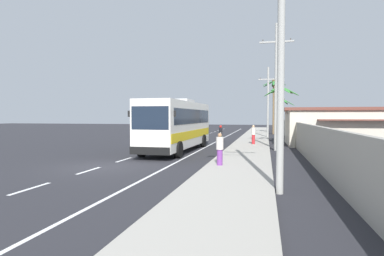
{
  "coord_description": "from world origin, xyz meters",
  "views": [
    {
      "loc": [
        8.09,
        -14.34,
        2.57
      ],
      "look_at": [
        2.87,
        7.91,
        1.7
      ],
      "focal_mm": 29.46,
      "sensor_mm": 36.0,
      "label": 1
    }
  ],
  "objects_px": {
    "roadside_building": "(371,127)",
    "pedestrian_midwalk": "(220,148)",
    "motorcycle_beside_bus": "(221,135)",
    "palm_second": "(274,96)",
    "palm_third": "(281,102)",
    "utility_pole_far": "(268,101)",
    "utility_pole_mid": "(276,84)",
    "coach_bus_foreground": "(178,124)",
    "pedestrian_near_kerb": "(253,134)",
    "palm_nearest": "(283,108)",
    "utility_pole_nearest": "(279,38)"
  },
  "relations": [
    {
      "from": "roadside_building",
      "to": "pedestrian_midwalk",
      "type": "bearing_deg",
      "value": -127.42
    },
    {
      "from": "roadside_building",
      "to": "motorcycle_beside_bus",
      "type": "bearing_deg",
      "value": 174.05
    },
    {
      "from": "pedestrian_midwalk",
      "to": "palm_second",
      "type": "distance_m",
      "value": 30.97
    },
    {
      "from": "palm_third",
      "to": "utility_pole_far",
      "type": "bearing_deg",
      "value": 97.91
    },
    {
      "from": "utility_pole_mid",
      "to": "palm_second",
      "type": "distance_m",
      "value": 21.73
    },
    {
      "from": "coach_bus_foreground",
      "to": "pedestrian_near_kerb",
      "type": "xyz_separation_m",
      "value": [
        5.26,
        5.52,
        -1.01
      ]
    },
    {
      "from": "palm_nearest",
      "to": "roadside_building",
      "type": "bearing_deg",
      "value": -75.4
    },
    {
      "from": "motorcycle_beside_bus",
      "to": "utility_pole_far",
      "type": "xyz_separation_m",
      "value": [
        4.61,
        6.4,
        3.62
      ]
    },
    {
      "from": "palm_second",
      "to": "motorcycle_beside_bus",
      "type": "bearing_deg",
      "value": -110.43
    },
    {
      "from": "pedestrian_near_kerb",
      "to": "utility_pole_far",
      "type": "bearing_deg",
      "value": -108.37
    },
    {
      "from": "palm_nearest",
      "to": "roadside_building",
      "type": "relative_size",
      "value": 0.38
    },
    {
      "from": "motorcycle_beside_bus",
      "to": "coach_bus_foreground",
      "type": "bearing_deg",
      "value": -102.19
    },
    {
      "from": "motorcycle_beside_bus",
      "to": "utility_pole_far",
      "type": "distance_m",
      "value": 8.68
    },
    {
      "from": "utility_pole_nearest",
      "to": "palm_second",
      "type": "xyz_separation_m",
      "value": [
        0.71,
        35.15,
        0.25
      ]
    },
    {
      "from": "utility_pole_mid",
      "to": "palm_second",
      "type": "xyz_separation_m",
      "value": [
        0.37,
        21.73,
        0.46
      ]
    },
    {
      "from": "coach_bus_foreground",
      "to": "utility_pole_nearest",
      "type": "height_order",
      "value": "utility_pole_nearest"
    },
    {
      "from": "pedestrian_near_kerb",
      "to": "palm_third",
      "type": "relative_size",
      "value": 0.3
    },
    {
      "from": "palm_third",
      "to": "utility_pole_nearest",
      "type": "bearing_deg",
      "value": -92.84
    },
    {
      "from": "palm_second",
      "to": "roadside_building",
      "type": "distance_m",
      "value": 18.22
    },
    {
      "from": "coach_bus_foreground",
      "to": "pedestrian_midwalk",
      "type": "height_order",
      "value": "coach_bus_foreground"
    },
    {
      "from": "utility_pole_mid",
      "to": "palm_nearest",
      "type": "height_order",
      "value": "utility_pole_mid"
    },
    {
      "from": "palm_nearest",
      "to": "palm_second",
      "type": "distance_m",
      "value": 7.71
    },
    {
      "from": "motorcycle_beside_bus",
      "to": "palm_nearest",
      "type": "xyz_separation_m",
      "value": [
        7.09,
        22.08,
        3.15
      ]
    },
    {
      "from": "pedestrian_near_kerb",
      "to": "palm_second",
      "type": "bearing_deg",
      "value": -107.7
    },
    {
      "from": "pedestrian_midwalk",
      "to": "palm_third",
      "type": "distance_m",
      "value": 14.99
    },
    {
      "from": "coach_bus_foreground",
      "to": "palm_nearest",
      "type": "distance_m",
      "value": 32.29
    },
    {
      "from": "pedestrian_midwalk",
      "to": "utility_pole_far",
      "type": "height_order",
      "value": "utility_pole_far"
    },
    {
      "from": "utility_pole_nearest",
      "to": "utility_pole_mid",
      "type": "bearing_deg",
      "value": 88.55
    },
    {
      "from": "palm_nearest",
      "to": "palm_second",
      "type": "height_order",
      "value": "palm_second"
    },
    {
      "from": "motorcycle_beside_bus",
      "to": "palm_second",
      "type": "bearing_deg",
      "value": 69.57
    },
    {
      "from": "palm_nearest",
      "to": "pedestrian_midwalk",
      "type": "bearing_deg",
      "value": -97.39
    },
    {
      "from": "coach_bus_foreground",
      "to": "utility_pole_far",
      "type": "height_order",
      "value": "utility_pole_far"
    },
    {
      "from": "palm_nearest",
      "to": "palm_third",
      "type": "bearing_deg",
      "value": -93.34
    },
    {
      "from": "coach_bus_foreground",
      "to": "utility_pole_nearest",
      "type": "relative_size",
      "value": 1.15
    },
    {
      "from": "motorcycle_beside_bus",
      "to": "palm_third",
      "type": "xyz_separation_m",
      "value": [
        5.71,
        -1.49,
        3.2
      ]
    },
    {
      "from": "palm_third",
      "to": "coach_bus_foreground",
      "type": "bearing_deg",
      "value": -135.94
    },
    {
      "from": "palm_second",
      "to": "pedestrian_midwalk",
      "type": "bearing_deg",
      "value": -96.18
    },
    {
      "from": "utility_pole_nearest",
      "to": "utility_pole_far",
      "type": "xyz_separation_m",
      "value": [
        -0.16,
        26.85,
        -0.83
      ]
    },
    {
      "from": "coach_bus_foreground",
      "to": "palm_second",
      "type": "distance_m",
      "value": 24.94
    },
    {
      "from": "pedestrian_near_kerb",
      "to": "utility_pole_mid",
      "type": "xyz_separation_m",
      "value": [
        1.77,
        -3.67,
        3.91
      ]
    },
    {
      "from": "pedestrian_midwalk",
      "to": "palm_third",
      "type": "relative_size",
      "value": 0.29
    },
    {
      "from": "palm_third",
      "to": "roadside_building",
      "type": "relative_size",
      "value": 0.37
    },
    {
      "from": "utility_pole_mid",
      "to": "utility_pole_far",
      "type": "bearing_deg",
      "value": 92.12
    },
    {
      "from": "pedestrian_midwalk",
      "to": "roadside_building",
      "type": "relative_size",
      "value": 0.11
    },
    {
      "from": "coach_bus_foreground",
      "to": "palm_second",
      "type": "height_order",
      "value": "palm_second"
    },
    {
      "from": "pedestrian_midwalk",
      "to": "utility_pole_nearest",
      "type": "height_order",
      "value": "utility_pole_nearest"
    },
    {
      "from": "pedestrian_near_kerb",
      "to": "palm_second",
      "type": "relative_size",
      "value": 0.21
    },
    {
      "from": "pedestrian_midwalk",
      "to": "utility_pole_mid",
      "type": "relative_size",
      "value": 0.17
    },
    {
      "from": "palm_nearest",
      "to": "utility_pole_far",
      "type": "bearing_deg",
      "value": -98.97
    },
    {
      "from": "pedestrian_near_kerb",
      "to": "palm_third",
      "type": "xyz_separation_m",
      "value": [
        2.37,
        1.86,
        2.86
      ]
    }
  ]
}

